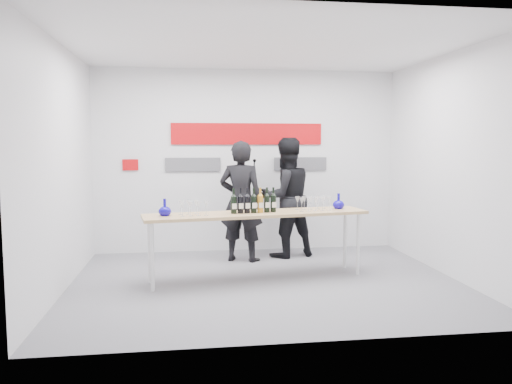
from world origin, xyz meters
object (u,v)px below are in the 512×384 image
Objects in this scene: tasting_table at (257,217)px; presenter_left at (241,201)px; presenter_right at (286,197)px; mic_stand at (254,230)px.

presenter_left is at bearing 87.11° from tasting_table.
presenter_right reaches higher than presenter_left.
mic_stand is (-0.53, -0.22, -0.47)m from presenter_right.
presenter_right is at bearing -143.66° from presenter_left.
presenter_left is 0.77m from presenter_right.
presenter_left is (-0.10, 1.03, 0.10)m from tasting_table.
mic_stand is at bearing 75.82° from tasting_table.
tasting_table is 1.64× the size of presenter_left.
tasting_table is at bearing -99.63° from mic_stand.
tasting_table is 1.60× the size of presenter_right.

